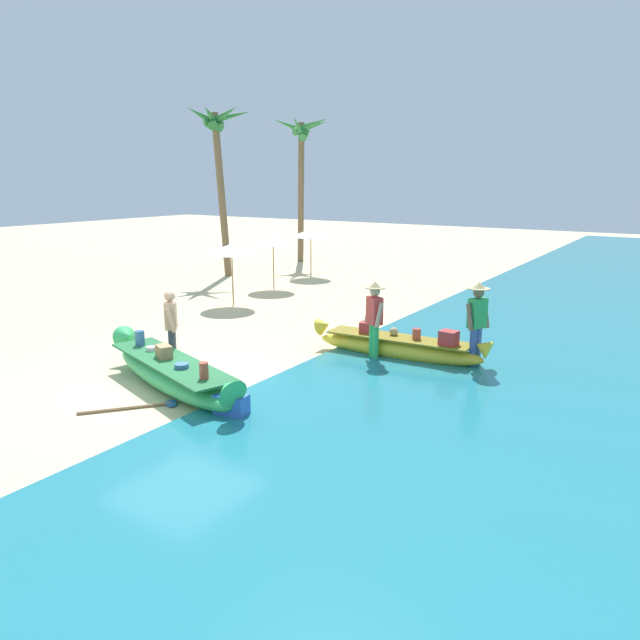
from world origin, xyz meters
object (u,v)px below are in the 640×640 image
at_px(person_vendor_assistant, 477,320).
at_px(person_vendor_hatted, 374,316).
at_px(boat_green_foreground, 171,373).
at_px(palm_tree_leaning_seaward, 302,148).
at_px(paddle, 142,406).
at_px(person_tourist_customer, 171,326).
at_px(cooler_box, 231,407).
at_px(boat_yellow_midground, 398,346).
at_px(palm_tree_tall_inland, 217,139).

bearing_deg(person_vendor_assistant, person_vendor_hatted, -162.62).
relative_size(boat_green_foreground, palm_tree_leaning_seaward, 0.69).
bearing_deg(paddle, person_tourist_customer, 120.94).
xyz_separation_m(palm_tree_leaning_seaward, cooler_box, (9.74, -16.27, -4.98)).
xyz_separation_m(person_tourist_customer, palm_tree_leaning_seaward, (-7.10, 15.01, 4.24)).
xyz_separation_m(person_tourist_customer, cooler_box, (2.64, -1.26, -0.74)).
bearing_deg(boat_green_foreground, person_vendor_hatted, 56.44).
bearing_deg(person_vendor_assistant, boat_yellow_midground, -172.78).
bearing_deg(person_vendor_hatted, paddle, -114.71).
bearing_deg(cooler_box, person_vendor_hatted, 74.13).
relative_size(palm_tree_leaning_seaward, cooler_box, 12.18).
distance_m(person_tourist_customer, palm_tree_tall_inland, 13.24).
xyz_separation_m(cooler_box, paddle, (-1.60, -0.47, -0.18)).
distance_m(person_vendor_hatted, paddle, 5.07).
height_order(person_vendor_assistant, cooler_box, person_vendor_assistant).
distance_m(boat_green_foreground, person_tourist_customer, 1.25).
bearing_deg(palm_tree_tall_inland, boat_green_foreground, -52.03).
bearing_deg(paddle, boat_green_foreground, 106.55).
distance_m(boat_yellow_midground, palm_tree_tall_inland, 13.90).
height_order(boat_yellow_midground, palm_tree_leaning_seaward, palm_tree_leaning_seaward).
distance_m(palm_tree_tall_inland, paddle, 15.43).
xyz_separation_m(person_vendor_assistant, paddle, (-4.08, -5.14, -1.02)).
bearing_deg(palm_tree_tall_inland, palm_tree_leaning_seaward, 84.46).
bearing_deg(person_vendor_assistant, cooler_box, -117.91).
bearing_deg(person_tourist_customer, person_vendor_hatted, 41.81).
relative_size(person_vendor_hatted, cooler_box, 3.22).
height_order(person_vendor_hatted, palm_tree_tall_inland, palm_tree_tall_inland).
bearing_deg(person_vendor_hatted, palm_tree_tall_inland, 146.33).
xyz_separation_m(person_vendor_assistant, palm_tree_tall_inland, (-12.71, 6.51, 4.25)).
bearing_deg(palm_tree_tall_inland, person_vendor_assistant, -27.12).
distance_m(palm_tree_tall_inland, palm_tree_leaning_seaward, 5.11).
height_order(cooler_box, paddle, cooler_box).
bearing_deg(person_vendor_assistant, palm_tree_leaning_seaward, 136.49).
distance_m(boat_yellow_midground, person_vendor_hatted, 0.91).
relative_size(person_vendor_hatted, palm_tree_leaning_seaward, 0.26).
xyz_separation_m(boat_green_foreground, person_vendor_assistant, (4.36, 4.19, 0.74)).
bearing_deg(person_vendor_hatted, boat_yellow_midground, 47.86).
height_order(boat_yellow_midground, palm_tree_tall_inland, palm_tree_tall_inland).
bearing_deg(person_tourist_customer, paddle, -59.06).
relative_size(boat_green_foreground, cooler_box, 8.38).
relative_size(palm_tree_tall_inland, cooler_box, 12.21).
height_order(person_tourist_customer, cooler_box, person_tourist_customer).
distance_m(boat_yellow_midground, paddle, 5.52).
bearing_deg(paddle, cooler_box, 16.43).
xyz_separation_m(boat_yellow_midground, palm_tree_leaning_seaward, (-10.60, 11.80, 4.89)).
distance_m(person_vendor_hatted, person_tourist_customer, 4.18).
relative_size(boat_green_foreground, person_tourist_customer, 2.71).
distance_m(person_tourist_customer, palm_tree_leaning_seaward, 17.14).
height_order(boat_green_foreground, cooler_box, boat_green_foreground).
bearing_deg(boat_yellow_midground, person_vendor_assistant, 7.22).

